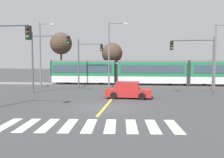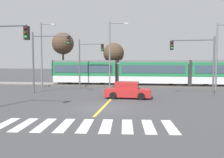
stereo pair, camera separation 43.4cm
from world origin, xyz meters
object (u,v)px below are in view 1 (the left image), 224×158
traffic_light_far_left (87,57)px  street_lamp_centre (111,50)px  sedan_crossing (128,91)px  light_rail_tram (151,72)px  street_lamp_east (217,52)px  street_lamp_west (42,51)px  bare_tree_far_west (61,44)px  bare_tree_west (112,53)px  traffic_light_mid_right (198,56)px  traffic_light_mid_left (45,53)px

traffic_light_far_left → street_lamp_centre: bearing=3.3°
sedan_crossing → light_rail_tram: bearing=77.5°
light_rail_tram → street_lamp_centre: size_ratio=3.34×
light_rail_tram → sedan_crossing: bearing=-102.5°
traffic_light_far_left → street_lamp_east: bearing=3.0°
traffic_light_far_left → street_lamp_west: street_lamp_west is taller
sedan_crossing → traffic_light_far_left: 10.23m
street_lamp_centre → street_lamp_west: bearing=-179.9°
light_rail_tram → bare_tree_far_west: 16.66m
traffic_light_far_left → bare_tree_west: 8.89m
sedan_crossing → street_lamp_east: (10.29, 8.59, 3.88)m
traffic_light_mid_right → bare_tree_west: (-10.26, 13.97, 0.83)m
street_lamp_centre → bare_tree_west: (-0.91, 8.41, -0.05)m
street_lamp_east → bare_tree_far_west: size_ratio=0.96×
street_lamp_west → sedan_crossing: bearing=-33.7°
light_rail_tram → traffic_light_mid_left: traffic_light_mid_left is taller
sedan_crossing → bare_tree_west: 17.21m
street_lamp_centre → bare_tree_far_west: size_ratio=1.00×
traffic_light_mid_left → street_lamp_east: size_ratio=0.82×
light_rail_tram → traffic_light_mid_right: bearing=-64.8°
traffic_light_mid_right → street_lamp_centre: size_ratio=0.69×
sedan_crossing → traffic_light_mid_left: traffic_light_mid_left is taller
sedan_crossing → bare_tree_far_west: (-12.44, 17.12, 5.76)m
sedan_crossing → bare_tree_west: (-3.62, 16.33, 4.05)m
traffic_light_mid_left → bare_tree_far_west: size_ratio=0.78×
street_lamp_west → traffic_light_mid_right: bearing=-16.7°
sedan_crossing → traffic_light_mid_right: bearing=19.5°
traffic_light_mid_right → street_lamp_centre: (-9.35, 5.57, 0.88)m
traffic_light_mid_left → light_rail_tram: bearing=37.7°
traffic_light_mid_right → street_lamp_centre: bearing=149.3°
bare_tree_far_west → street_lamp_west: bearing=-86.4°
light_rail_tram → street_lamp_west: street_lamp_west is taller
street_lamp_centre → bare_tree_west: street_lamp_centre is taller
bare_tree_far_west → bare_tree_west: bare_tree_far_west is taller
sedan_crossing → traffic_light_mid_left: bearing=165.8°
sedan_crossing → street_lamp_west: 14.83m
bare_tree_far_west → bare_tree_west: size_ratio=1.29×
traffic_light_mid_left → bare_tree_west: size_ratio=1.01×
traffic_light_mid_right → street_lamp_east: 7.25m
traffic_light_mid_left → street_lamp_east: bearing=18.1°
bare_tree_far_west → sedan_crossing: bearing=-54.0°
sedan_crossing → traffic_light_far_left: bearing=126.8°
street_lamp_west → traffic_light_far_left: bearing=-1.5°
sedan_crossing → traffic_light_mid_left: (-9.04, 2.28, 3.64)m
street_lamp_west → street_lamp_east: bearing=1.8°
light_rail_tram → sedan_crossing: (-2.49, -11.20, -1.35)m
light_rail_tram → bare_tree_west: bare_tree_west is taller
light_rail_tram → street_lamp_centre: street_lamp_centre is taller
traffic_light_far_left → traffic_light_mid_right: bearing=-23.4°
sedan_crossing → bare_tree_far_west: size_ratio=0.51×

